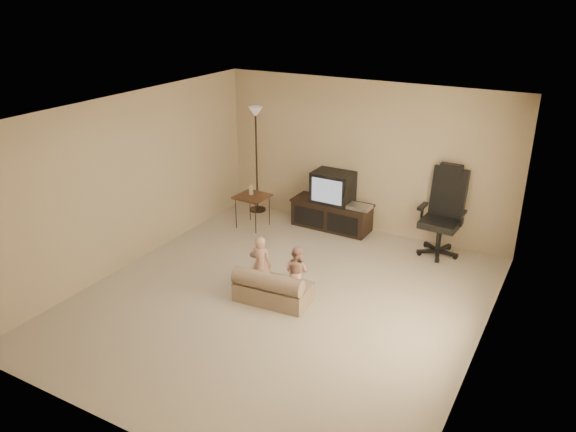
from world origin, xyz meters
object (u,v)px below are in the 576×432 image
object	(u,v)px
side_table	(252,197)
toddler_left	(260,265)
tv_stand	(332,205)
toddler_right	(296,271)
office_chair	(442,223)
child_sofa	(272,289)
floor_lamp	(256,136)

from	to	relation	value
side_table	toddler_left	world-z (taller)	toddler_left
tv_stand	toddler_right	xyz separation A→B (m)	(0.55, -2.29, -0.05)
toddler_left	office_chair	bearing A→B (deg)	-139.04
side_table	child_sofa	xyz separation A→B (m)	(1.56, -1.97, -0.36)
office_chair	toddler_right	distance (m)	2.60
tv_stand	toddler_right	size ratio (longest dim) A/B	1.92
floor_lamp	toddler_right	distance (m)	3.31
office_chair	floor_lamp	size ratio (longest dim) A/B	0.73
child_sofa	toddler_left	world-z (taller)	toddler_left
child_sofa	toddler_left	xyz separation A→B (m)	(-0.25, 0.13, 0.22)
office_chair	toddler_left	bearing A→B (deg)	-123.64
tv_stand	side_table	size ratio (longest dim) A/B	1.83
child_sofa	office_chair	bearing A→B (deg)	54.26
side_table	child_sofa	bearing A→B (deg)	-51.74
child_sofa	toddler_left	bearing A→B (deg)	148.02
child_sofa	toddler_right	xyz separation A→B (m)	(0.21, 0.29, 0.17)
side_table	toddler_right	distance (m)	2.45
child_sofa	side_table	bearing A→B (deg)	123.68
floor_lamp	side_table	bearing A→B (deg)	-64.14
tv_stand	toddler_left	size ratio (longest dim) A/B	1.68
toddler_right	floor_lamp	bearing A→B (deg)	-42.13
floor_lamp	toddler_right	size ratio (longest dim) A/B	2.63
child_sofa	toddler_left	size ratio (longest dim) A/B	1.21
toddler_left	toddler_right	world-z (taller)	toddler_left
floor_lamp	toddler_right	world-z (taller)	floor_lamp
side_table	toddler_right	bearing A→B (deg)	-43.69
side_table	floor_lamp	size ratio (longest dim) A/B	0.40
side_table	child_sofa	size ratio (longest dim) A/B	0.76
toddler_left	toddler_right	size ratio (longest dim) A/B	1.14
tv_stand	side_table	bearing A→B (deg)	-152.43
floor_lamp	child_sofa	distance (m)	3.46
office_chair	toddler_right	bearing A→B (deg)	-117.53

